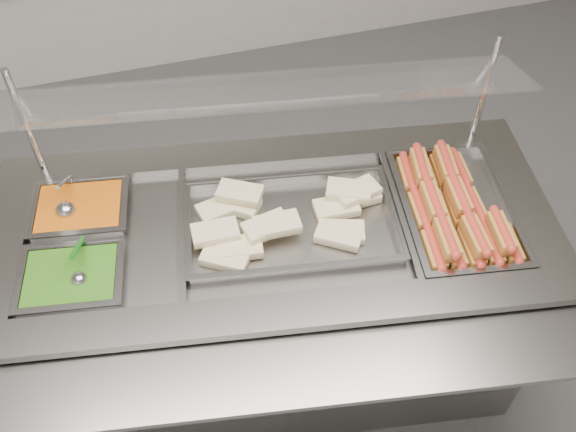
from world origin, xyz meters
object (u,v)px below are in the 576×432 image
object	(u,v)px
pan_hotdogs	(454,213)
serving_spoon	(79,274)
steam_counter	(275,298)
ladle	(66,209)
pan_wraps	(291,225)
sneeze_guard	(264,93)

from	to	relation	value
pan_hotdogs	serving_spoon	world-z (taller)	serving_spoon
steam_counter	serving_spoon	xyz separation A→B (m)	(-0.58, -0.04, 0.42)
pan_hotdogs	serving_spoon	size ratio (longest dim) A/B	3.30
pan_hotdogs	ladle	world-z (taller)	ladle
steam_counter	pan_hotdogs	bearing A→B (deg)	-9.31
steam_counter	pan_wraps	size ratio (longest dim) A/B	2.70
pan_hotdogs	ladle	xyz separation A→B (m)	(-1.17, 0.31, 0.05)
ladle	sneeze_guard	bearing A→B (deg)	-1.99
sneeze_guard	serving_spoon	bearing A→B (deg)	-158.38
steam_counter	sneeze_guard	world-z (taller)	sneeze_guard
pan_hotdogs	pan_wraps	xyz separation A→B (m)	(-0.51, 0.08, 0.01)
pan_hotdogs	pan_wraps	size ratio (longest dim) A/B	0.81
steam_counter	pan_hotdogs	world-z (taller)	pan_hotdogs
serving_spoon	ladle	bearing A→B (deg)	94.70
steam_counter	ladle	bearing A→B (deg)	159.89
pan_hotdogs	pan_wraps	world-z (taller)	same
sneeze_guard	pan_wraps	bearing A→B (deg)	-83.97
ladle	serving_spoon	world-z (taller)	ladle
serving_spoon	pan_wraps	bearing A→B (deg)	3.20
steam_counter	serving_spoon	distance (m)	0.72
sneeze_guard	steam_counter	bearing A→B (deg)	-99.31
pan_wraps	ladle	bearing A→B (deg)	160.74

